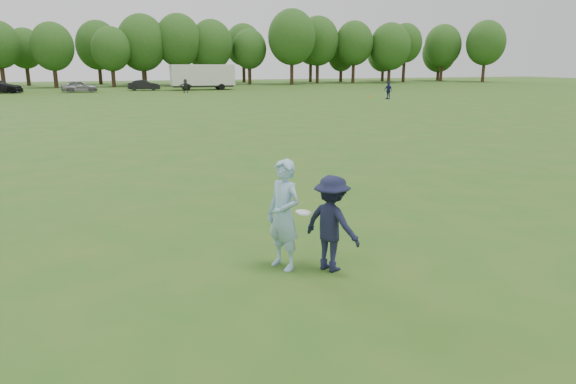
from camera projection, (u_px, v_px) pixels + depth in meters
name	position (u px, v px, depth m)	size (l,w,h in m)	color
ground	(286.00, 278.00, 8.33)	(200.00, 200.00, 0.00)	#275919
thrower	(284.00, 215.00, 8.54)	(0.68, 0.45, 1.87)	#91BDE0
defender	(332.00, 223.00, 8.49)	(1.05, 0.60, 1.62)	#181B35
player_far_b	(388.00, 90.00, 49.27)	(0.97, 0.40, 1.65)	navy
player_far_d	(185.00, 86.00, 59.76)	(1.46, 0.47, 1.57)	#292929
car_e	(79.00, 86.00, 60.44)	(1.64, 4.08, 1.39)	gray
car_f	(144.00, 85.00, 64.73)	(1.39, 3.98, 1.31)	black
field_cone	(371.00, 96.00, 51.76)	(0.28, 0.28, 0.30)	orange
disc_in_play	(304.00, 213.00, 8.44)	(0.32, 0.32, 0.06)	white
cargo_trailer	(202.00, 76.00, 65.91)	(9.00, 2.75, 3.20)	silver
treeline	(141.00, 43.00, 78.16)	(130.35, 18.39, 11.74)	#332114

